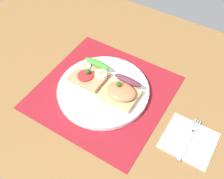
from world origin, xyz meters
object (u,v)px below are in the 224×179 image
(sandwich_salmon, at_px, (122,91))
(napkin, at_px, (189,140))
(sandwich_egg_tomato, at_px, (90,74))
(plate, at_px, (103,90))
(fork, at_px, (190,138))

(sandwich_salmon, bearing_deg, napkin, -6.66)
(sandwich_egg_tomato, relative_size, napkin, 0.77)
(napkin, bearing_deg, sandwich_salmon, 173.34)
(sandwich_egg_tomato, bearing_deg, plate, -18.18)
(sandwich_egg_tomato, xyz_separation_m, sandwich_salmon, (0.11, -0.01, 0.00))
(sandwich_salmon, distance_m, napkin, 0.22)
(sandwich_egg_tomato, xyz_separation_m, napkin, (0.33, -0.04, -0.03))
(plate, xyz_separation_m, napkin, (0.27, -0.02, -0.01))
(sandwich_egg_tomato, distance_m, sandwich_salmon, 0.11)
(sandwich_salmon, height_order, napkin, sandwich_salmon)
(napkin, bearing_deg, fork, 107.99)
(plate, bearing_deg, fork, -3.06)
(sandwich_egg_tomato, bearing_deg, fork, -5.73)
(napkin, xyz_separation_m, fork, (-0.00, 0.00, 0.00))
(sandwich_salmon, xyz_separation_m, fork, (0.21, -0.02, -0.03))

